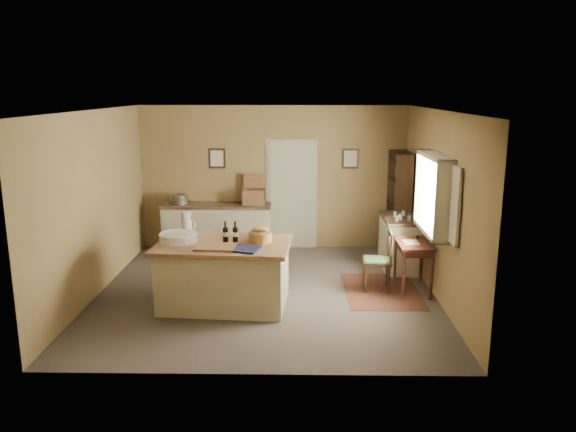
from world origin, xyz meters
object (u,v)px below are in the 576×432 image
sideboard (218,226)px  shelving_unit (401,204)px  right_cabinet (400,242)px  desk_chair (377,261)px  work_island (224,272)px  writing_desk (414,249)px

sideboard → shelving_unit: size_ratio=1.06×
shelving_unit → right_cabinet: bearing=-100.6°
shelving_unit → desk_chair: bearing=-110.1°
right_cabinet → shelving_unit: (0.15, 0.80, 0.49)m
sideboard → desk_chair: 3.40m
work_island → desk_chair: 2.33m
desk_chair → shelving_unit: 2.05m
shelving_unit → sideboard: bearing=176.6°
sideboard → right_cabinet: size_ratio=1.90×
work_island → writing_desk: (2.77, 0.60, 0.18)m
work_island → writing_desk: work_island is taller
desk_chair → shelving_unit: (0.68, 1.86, 0.50)m
work_island → sideboard: 2.75m
desk_chair → right_cabinet: (0.53, 1.06, 0.01)m
work_island → sideboard: (-0.47, 2.71, -0.00)m
sideboard → writing_desk: bearing=-33.2°
shelving_unit → writing_desk: bearing=-94.5°
writing_desk → desk_chair: desk_chair is taller
work_island → sideboard: bearing=104.1°
writing_desk → work_island: bearing=-167.8°
work_island → shelving_unit: shelving_unit is taller
right_cabinet → shelving_unit: shelving_unit is taller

